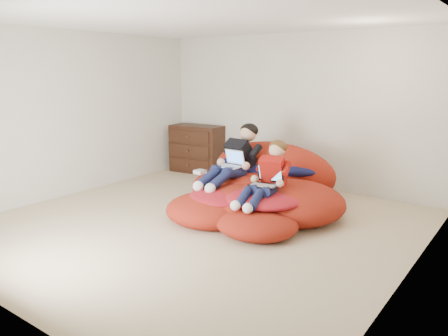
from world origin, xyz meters
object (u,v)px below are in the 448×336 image
dresser (197,149)px  laptop_black (267,180)px  laptop_white (232,162)px  beanbag_pile (259,190)px  older_boy (236,156)px  younger_boy (268,174)px

dresser → laptop_black: 3.08m
dresser → laptop_white: bearing=-37.7°
beanbag_pile → dresser: bearing=150.1°
beanbag_pile → laptop_white: beanbag_pile is taller
beanbag_pile → older_boy: bearing=-176.8°
dresser → beanbag_pile: (2.17, -1.25, -0.18)m
beanbag_pile → laptop_black: beanbag_pile is taller
younger_boy → dresser: bearing=146.7°
younger_boy → laptop_black: 0.08m
dresser → older_boy: size_ratio=0.82×
dresser → older_boy: (1.78, -1.27, 0.27)m
beanbag_pile → younger_boy: 0.69m
dresser → older_boy: bearing=-35.5°
laptop_black → older_boy: bearing=150.3°
older_boy → younger_boy: 0.88m
younger_boy → older_boy: bearing=152.1°
laptop_black → dresser: bearing=146.2°
beanbag_pile → younger_boy: size_ratio=2.42×
older_boy → laptop_white: size_ratio=3.94×
dresser → younger_boy: 3.06m
beanbag_pile → younger_boy: bearing=-48.1°
laptop_white → laptop_black: laptop_white is taller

